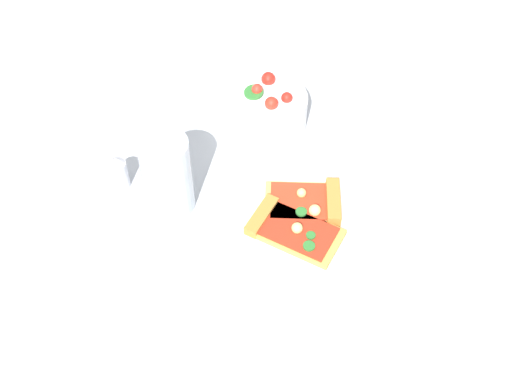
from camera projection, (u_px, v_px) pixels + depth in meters
name	position (u px, v px, depth m)	size (l,w,h in m)	color
ground_plane	(325.00, 225.00, 0.97)	(2.40, 2.40, 0.00)	#B2B7BC
plate	(302.00, 225.00, 0.96)	(0.22, 0.22, 0.01)	silver
pizza_slice_near	(310.00, 203.00, 0.97)	(0.13, 0.11, 0.02)	#E5B256
pizza_slice_far	(290.00, 229.00, 0.94)	(0.14, 0.15, 0.02)	gold
salad_bowl	(268.00, 108.00, 1.08)	(0.13, 0.13, 0.08)	white
soda_glass	(167.00, 176.00, 0.95)	(0.07, 0.07, 0.13)	silver
paper_napkin	(441.00, 302.00, 0.89)	(0.10, 0.10, 0.00)	silver
pepper_shaker	(119.00, 172.00, 1.00)	(0.03, 0.03, 0.06)	silver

